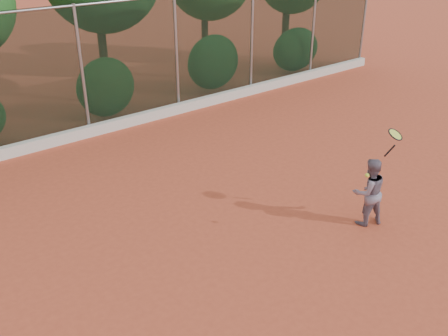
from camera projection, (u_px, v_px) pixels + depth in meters
ground at (258, 248)px, 9.08m from camera, size 80.00×80.00×0.00m
concrete_curb at (92, 130)px, 13.77m from camera, size 24.00×0.20×0.30m
tennis_player at (369, 192)px, 9.56m from camera, size 0.82×0.73×1.38m
chainlink_fence at (82, 68)px, 13.14m from camera, size 24.09×0.09×3.50m
tennis_racket at (395, 136)px, 9.19m from camera, size 0.36×0.34×0.58m
tennis_ball_in_flight at (367, 175)px, 8.56m from camera, size 0.07×0.07×0.07m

